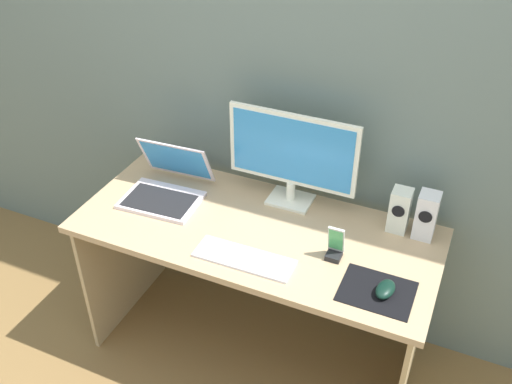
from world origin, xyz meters
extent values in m
plane|color=brown|center=(0.00, 0.00, 0.00)|extent=(8.00, 8.00, 0.00)
cube|color=slate|center=(0.00, 0.38, 1.25)|extent=(6.00, 0.04, 2.50)
cube|color=tan|center=(0.00, 0.00, 0.70)|extent=(1.43, 0.62, 0.03)
cube|color=tan|center=(-0.67, 0.00, 0.34)|extent=(0.02, 0.58, 0.68)
cube|color=tan|center=(0.67, 0.00, 0.34)|extent=(0.02, 0.58, 0.68)
cube|color=white|center=(0.06, 0.23, 0.72)|extent=(0.18, 0.14, 0.01)
cylinder|color=white|center=(0.06, 0.23, 0.76)|extent=(0.04, 0.04, 0.08)
cube|color=white|center=(0.06, 0.23, 0.96)|extent=(0.54, 0.02, 0.31)
cube|color=#338CD8|center=(0.06, 0.22, 0.96)|extent=(0.50, 0.00, 0.28)
cube|color=white|center=(0.61, 0.22, 0.81)|extent=(0.08, 0.08, 0.19)
cylinder|color=black|center=(0.61, 0.18, 0.83)|extent=(0.05, 0.00, 0.05)
cube|color=white|center=(0.51, 0.22, 0.80)|extent=(0.07, 0.08, 0.18)
cylinder|color=black|center=(0.51, 0.18, 0.82)|extent=(0.05, 0.00, 0.05)
cube|color=silver|center=(-0.43, 0.00, 0.72)|extent=(0.33, 0.24, 0.02)
cube|color=black|center=(-0.43, -0.02, 0.73)|extent=(0.29, 0.19, 0.00)
cube|color=silver|center=(-0.44, 0.15, 0.83)|extent=(0.32, 0.12, 0.20)
cube|color=#338CD8|center=(-0.44, 0.15, 0.83)|extent=(0.29, 0.10, 0.17)
cube|color=white|center=(0.04, -0.19, 0.72)|extent=(0.37, 0.13, 0.01)
cube|color=black|center=(0.52, -0.15, 0.71)|extent=(0.25, 0.20, 0.00)
ellipsoid|color=black|center=(0.55, -0.15, 0.73)|extent=(0.07, 0.11, 0.04)
cube|color=black|center=(0.33, -0.05, 0.72)|extent=(0.06, 0.05, 0.02)
cube|color=silver|center=(0.33, -0.03, 0.79)|extent=(0.06, 0.03, 0.12)
cube|color=#4CB266|center=(0.33, -0.04, 0.79)|extent=(0.05, 0.02, 0.10)
camera|label=1|loc=(0.72, -1.60, 2.12)|focal=40.18mm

